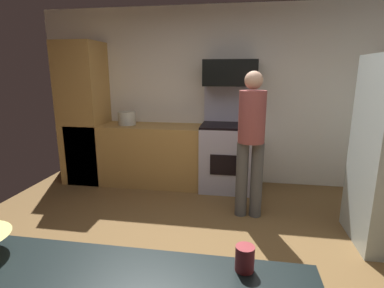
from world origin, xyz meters
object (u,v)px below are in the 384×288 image
microwave (230,73)px  person_cook (251,138)px  stock_pot (127,118)px  mug_tea (245,258)px  oven_range (228,154)px

microwave → person_cook: size_ratio=0.44×
person_cook → stock_pot: size_ratio=6.47×
microwave → mug_tea: size_ratio=7.12×
mug_tea → oven_range: bearing=93.8°
oven_range → mug_tea: bearing=-86.2°
mug_tea → stock_pot: size_ratio=0.40×
oven_range → mug_tea: size_ratio=14.23×
microwave → mug_tea: 3.32m
microwave → person_cook: (0.29, -0.93, -0.71)m
mug_tea → stock_pot: 3.60m
oven_range → person_cook: size_ratio=0.88×
oven_range → mug_tea: 3.19m
microwave → stock_pot: microwave is taller
microwave → stock_pot: 1.65m
person_cook → mug_tea: 2.31m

